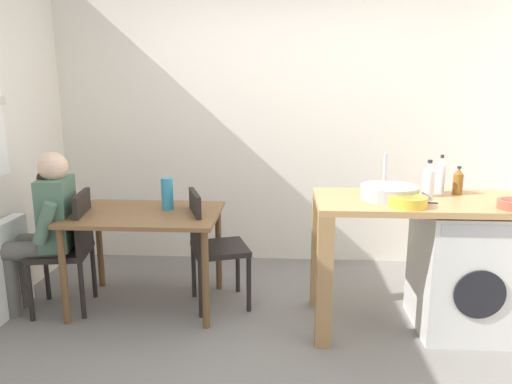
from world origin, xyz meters
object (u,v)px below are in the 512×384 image
at_px(dining_table, 145,225).
at_px(mixing_bowl, 408,201).
at_px(chair_opposite, 210,242).
at_px(bottle_squat_brown, 441,176).
at_px(chair_person_seat, 70,244).
at_px(seated_person, 46,224).
at_px(washing_machine, 462,270).
at_px(vase, 167,194).
at_px(bottle_tall_green, 429,180).
at_px(bottle_clear_small, 458,182).

bearing_deg(dining_table, mixing_bowl, -13.16).
height_order(chair_opposite, bottle_squat_brown, bottle_squat_brown).
bearing_deg(mixing_bowl, bottle_squat_brown, 51.55).
distance_m(chair_person_seat, seated_person, 0.23).
bearing_deg(chair_person_seat, seated_person, 90.00).
xyz_separation_m(seated_person, washing_machine, (2.96, -0.11, -0.24)).
relative_size(washing_machine, bottle_squat_brown, 3.18).
distance_m(seated_person, bottle_squat_brown, 2.86).
distance_m(bottle_squat_brown, vase, 1.99).
relative_size(dining_table, chair_opposite, 1.22).
bearing_deg(vase, bottle_squat_brown, -3.35).
bearing_deg(bottle_tall_green, dining_table, 176.21).
xyz_separation_m(dining_table, bottle_clear_small, (2.23, -0.06, 0.37)).
distance_m(chair_person_seat, mixing_bowl, 2.41).
relative_size(bottle_tall_green, mixing_bowl, 1.06).
xyz_separation_m(seated_person, vase, (0.86, 0.21, 0.19)).
bearing_deg(dining_table, bottle_squat_brown, -0.42).
bearing_deg(bottle_squat_brown, washing_machine, -57.72).
relative_size(dining_table, seated_person, 0.92).
bearing_deg(bottle_tall_green, bottle_squat_brown, 45.17).
distance_m(washing_machine, bottle_tall_green, 0.66).
relative_size(chair_person_seat, vase, 3.72).
height_order(chair_opposite, seated_person, seated_person).
bearing_deg(washing_machine, chair_person_seat, 177.23).
bearing_deg(bottle_clear_small, bottle_tall_green, -160.96).
bearing_deg(chair_opposite, chair_person_seat, -102.49).
bearing_deg(bottle_tall_green, chair_person_seat, 178.99).
distance_m(chair_person_seat, bottle_squat_brown, 2.72).
relative_size(chair_opposite, bottle_squat_brown, 3.33).
bearing_deg(seated_person, dining_table, -89.95).
relative_size(chair_person_seat, bottle_tall_green, 3.57).
height_order(seated_person, bottle_clear_small, seated_person).
xyz_separation_m(bottle_tall_green, bottle_squat_brown, (0.12, 0.12, 0.01)).
bearing_deg(bottle_squat_brown, seated_person, -178.02).
height_order(chair_opposite, vase, vase).
xyz_separation_m(chair_person_seat, chair_opposite, (1.03, 0.11, 0.00)).
bearing_deg(bottle_clear_small, dining_table, 178.56).
relative_size(washing_machine, bottle_clear_small, 4.35).
xyz_separation_m(bottle_tall_green, bottle_clear_small, (0.22, 0.08, -0.02)).
relative_size(dining_table, bottle_clear_small, 5.56).
distance_m(seated_person, bottle_tall_green, 2.74).
bearing_deg(washing_machine, seated_person, 177.87).
xyz_separation_m(washing_machine, mixing_bowl, (-0.45, -0.20, 0.53)).
relative_size(dining_table, washing_machine, 1.28).
distance_m(chair_opposite, seated_person, 1.20).
distance_m(dining_table, bottle_clear_small, 2.26).
xyz_separation_m(seated_person, bottle_clear_small, (2.94, 0.06, 0.34)).
bearing_deg(chair_person_seat, bottle_squat_brown, -97.55).
bearing_deg(dining_table, seated_person, -170.84).
xyz_separation_m(bottle_squat_brown, bottle_clear_small, (0.11, -0.04, -0.03)).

